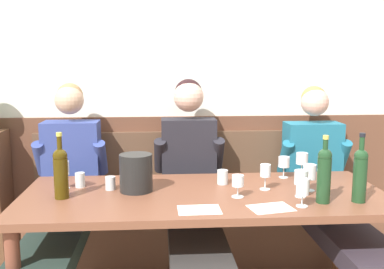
{
  "coord_description": "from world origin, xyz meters",
  "views": [
    {
      "loc": [
        -0.24,
        -2.23,
        1.45
      ],
      "look_at": [
        -0.05,
        0.45,
        1.01
      ],
      "focal_mm": 41.52,
      "sensor_mm": 36.0,
      "label": 1
    }
  ],
  "objects_px": {
    "wine_bottle_green_tall": "(324,173)",
    "wine_glass_mid_left": "(265,172)",
    "person_center_right_seat": "(330,193)",
    "wine_glass_center_rear": "(310,172)",
    "person_left_seat": "(62,196)",
    "wine_glass_near_bucket": "(63,170)",
    "wine_glass_left_end": "(284,163)",
    "dining_table": "(204,206)",
    "ice_bucket": "(136,173)",
    "wine_glass_by_bottle": "(301,179)",
    "water_tumbler_left": "(223,177)",
    "wine_bottle_amber_mid": "(360,173)",
    "wine_glass_right_end": "(302,160)",
    "wall_bench": "(194,225)",
    "wine_bottle_clear_water": "(61,171)",
    "wine_glass_mid_right": "(238,182)",
    "wine_glass_center_front": "(303,188)",
    "water_tumbler_right": "(80,180)",
    "water_tumbler_center": "(110,183)",
    "person_center_left_seat": "(192,191)"
  },
  "relations": [
    {
      "from": "wine_glass_by_bottle",
      "to": "wine_glass_center_rear",
      "type": "distance_m",
      "value": 0.14
    },
    {
      "from": "person_left_seat",
      "to": "wine_glass_right_end",
      "type": "height_order",
      "value": "person_left_seat"
    },
    {
      "from": "person_center_left_seat",
      "to": "wine_bottle_amber_mid",
      "type": "height_order",
      "value": "person_center_left_seat"
    },
    {
      "from": "wall_bench",
      "to": "dining_table",
      "type": "relative_size",
      "value": 1.15
    },
    {
      "from": "wine_bottle_clear_water",
      "to": "water_tumbler_left",
      "type": "distance_m",
      "value": 0.93
    },
    {
      "from": "person_left_seat",
      "to": "wine_bottle_amber_mid",
      "type": "relative_size",
      "value": 3.61
    },
    {
      "from": "wine_glass_by_bottle",
      "to": "wine_glass_center_front",
      "type": "bearing_deg",
      "value": -105.4
    },
    {
      "from": "wine_bottle_amber_mid",
      "to": "wine_glass_by_bottle",
      "type": "height_order",
      "value": "wine_bottle_amber_mid"
    },
    {
      "from": "ice_bucket",
      "to": "water_tumbler_left",
      "type": "distance_m",
      "value": 0.52
    },
    {
      "from": "wine_glass_by_bottle",
      "to": "water_tumbler_left",
      "type": "relative_size",
      "value": 1.73
    },
    {
      "from": "wine_bottle_green_tall",
      "to": "wine_glass_mid_left",
      "type": "height_order",
      "value": "wine_bottle_green_tall"
    },
    {
      "from": "ice_bucket",
      "to": "wall_bench",
      "type": "bearing_deg",
      "value": 58.86
    },
    {
      "from": "wine_bottle_green_tall",
      "to": "wine_glass_near_bucket",
      "type": "xyz_separation_m",
      "value": [
        -1.39,
        0.35,
        -0.04
      ]
    },
    {
      "from": "person_left_seat",
      "to": "wine_glass_near_bucket",
      "type": "xyz_separation_m",
      "value": [
        0.05,
        -0.19,
        0.21
      ]
    },
    {
      "from": "wine_bottle_green_tall",
      "to": "wine_glass_left_end",
      "type": "bearing_deg",
      "value": 97.27
    },
    {
      "from": "water_tumbler_left",
      "to": "water_tumbler_right",
      "type": "distance_m",
      "value": 0.83
    },
    {
      "from": "wine_bottle_clear_water",
      "to": "wine_glass_mid_right",
      "type": "xyz_separation_m",
      "value": [
        0.94,
        -0.05,
        -0.07
      ]
    },
    {
      "from": "wine_glass_near_bucket",
      "to": "wine_glass_center_front",
      "type": "bearing_deg",
      "value": -17.94
    },
    {
      "from": "wine_glass_center_front",
      "to": "person_center_right_seat",
      "type": "bearing_deg",
      "value": 57.14
    },
    {
      "from": "dining_table",
      "to": "ice_bucket",
      "type": "height_order",
      "value": "ice_bucket"
    },
    {
      "from": "ice_bucket",
      "to": "wine_bottle_amber_mid",
      "type": "height_order",
      "value": "wine_bottle_amber_mid"
    },
    {
      "from": "wall_bench",
      "to": "water_tumbler_center",
      "type": "relative_size",
      "value": 30.68
    },
    {
      "from": "wine_bottle_amber_mid",
      "to": "wine_glass_center_front",
      "type": "relative_size",
      "value": 2.51
    },
    {
      "from": "wine_glass_mid_left",
      "to": "wine_glass_mid_right",
      "type": "relative_size",
      "value": 1.21
    },
    {
      "from": "person_center_right_seat",
      "to": "wine_glass_center_rear",
      "type": "height_order",
      "value": "person_center_right_seat"
    },
    {
      "from": "wine_glass_center_rear",
      "to": "wine_glass_mid_right",
      "type": "bearing_deg",
      "value": -168.5
    },
    {
      "from": "wine_glass_left_end",
      "to": "person_left_seat",
      "type": "bearing_deg",
      "value": 178.52
    },
    {
      "from": "wine_glass_center_front",
      "to": "wine_glass_near_bucket",
      "type": "height_order",
      "value": "wine_glass_near_bucket"
    },
    {
      "from": "person_center_right_seat",
      "to": "wine_glass_center_front",
      "type": "relative_size",
      "value": 8.88
    },
    {
      "from": "dining_table",
      "to": "person_left_seat",
      "type": "bearing_deg",
      "value": 159.08
    },
    {
      "from": "ice_bucket",
      "to": "wine_bottle_amber_mid",
      "type": "distance_m",
      "value": 1.2
    },
    {
      "from": "wine_glass_center_rear",
      "to": "person_center_right_seat",
      "type": "bearing_deg",
      "value": 51.8
    },
    {
      "from": "wine_glass_center_front",
      "to": "wine_glass_right_end",
      "type": "distance_m",
      "value": 0.61
    },
    {
      "from": "wall_bench",
      "to": "wine_glass_mid_right",
      "type": "relative_size",
      "value": 19.16
    },
    {
      "from": "person_left_seat",
      "to": "wine_bottle_green_tall",
      "type": "height_order",
      "value": "person_left_seat"
    },
    {
      "from": "wine_glass_mid_left",
      "to": "water_tumbler_center",
      "type": "distance_m",
      "value": 0.88
    },
    {
      "from": "wine_glass_center_front",
      "to": "wine_glass_left_end",
      "type": "xyz_separation_m",
      "value": [
        0.06,
        0.56,
        0.0
      ]
    },
    {
      "from": "wine_glass_center_rear",
      "to": "wine_glass_near_bucket",
      "type": "height_order",
      "value": "wine_glass_near_bucket"
    },
    {
      "from": "person_center_right_seat",
      "to": "ice_bucket",
      "type": "distance_m",
      "value": 1.27
    },
    {
      "from": "wine_glass_center_front",
      "to": "wine_bottle_clear_water",
      "type": "bearing_deg",
      "value": 169.42
    },
    {
      "from": "person_center_left_seat",
      "to": "wine_glass_left_end",
      "type": "distance_m",
      "value": 0.6
    },
    {
      "from": "wine_glass_right_end",
      "to": "water_tumbler_left",
      "type": "distance_m",
      "value": 0.55
    },
    {
      "from": "wine_glass_by_bottle",
      "to": "wine_glass_near_bucket",
      "type": "distance_m",
      "value": 1.33
    },
    {
      "from": "dining_table",
      "to": "wine_glass_center_front",
      "type": "height_order",
      "value": "wine_glass_center_front"
    },
    {
      "from": "wine_bottle_green_tall",
      "to": "wine_glass_right_end",
      "type": "distance_m",
      "value": 0.54
    },
    {
      "from": "wine_bottle_green_tall",
      "to": "wine_glass_mid_right",
      "type": "relative_size",
      "value": 2.91
    },
    {
      "from": "person_center_left_seat",
      "to": "water_tumbler_left",
      "type": "distance_m",
      "value": 0.26
    },
    {
      "from": "person_left_seat",
      "to": "wine_glass_left_end",
      "type": "height_order",
      "value": "person_left_seat"
    },
    {
      "from": "water_tumbler_left",
      "to": "wine_glass_by_bottle",
      "type": "bearing_deg",
      "value": -36.67
    },
    {
      "from": "wine_bottle_amber_mid",
      "to": "wine_glass_mid_left",
      "type": "bearing_deg",
      "value": 149.3
    }
  ]
}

